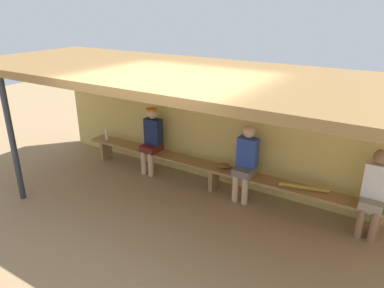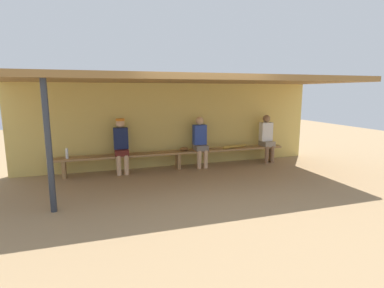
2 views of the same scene
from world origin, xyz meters
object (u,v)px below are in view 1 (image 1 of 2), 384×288
object	(u,v)px
player_in_red	(152,137)
baseball_bat	(304,187)
player_middle	(374,190)
player_shirtless_tan	(246,160)
bench	(214,170)
baseball_glove_tan	(224,166)
support_post	(12,140)
water_bottle_clear	(107,135)

from	to	relation	value
player_in_red	baseball_bat	size ratio (longest dim) A/B	1.74
player_middle	player_shirtless_tan	distance (m)	2.00
bench	baseball_glove_tan	distance (m)	0.22
baseball_glove_tan	baseball_bat	xyz separation A→B (m)	(1.45, -0.04, -0.01)
bench	player_in_red	xyz separation A→B (m)	(-1.43, 0.00, 0.36)
player_shirtless_tan	bench	bearing A→B (deg)	-179.71
support_post	player_shirtless_tan	size ratio (longest dim) A/B	1.65
support_post	player_in_red	xyz separation A→B (m)	(1.30, 2.10, -0.35)
bench	baseball_bat	size ratio (longest dim) A/B	7.75
player_in_red	baseball_glove_tan	bearing A→B (deg)	1.22
player_in_red	player_shirtless_tan	size ratio (longest dim) A/B	1.01
player_middle	player_in_red	distance (m)	4.05
bench	baseball_glove_tan	size ratio (longest dim) A/B	25.00
support_post	baseball_glove_tan	size ratio (longest dim) A/B	9.17
water_bottle_clear	baseball_bat	distance (m)	4.30
water_bottle_clear	baseball_bat	world-z (taller)	water_bottle_clear
player_shirtless_tan	baseball_bat	size ratio (longest dim) A/B	1.72
player_middle	water_bottle_clear	distance (m)	5.28
bench	baseball_bat	xyz separation A→B (m)	(1.63, -0.00, 0.11)
player_middle	player_shirtless_tan	size ratio (longest dim) A/B	1.00
support_post	bench	bearing A→B (deg)	37.61
support_post	baseball_bat	world-z (taller)	support_post
baseball_glove_tan	support_post	bearing A→B (deg)	17.23
bench	player_shirtless_tan	bearing A→B (deg)	0.29
support_post	bench	distance (m)	3.51
support_post	baseball_bat	size ratio (longest dim) A/B	2.84
player_middle	baseball_bat	xyz separation A→B (m)	(-0.99, -0.00, -0.24)
support_post	player_in_red	size ratio (longest dim) A/B	1.64
baseball_bat	bench	bearing A→B (deg)	167.09
player_in_red	water_bottle_clear	world-z (taller)	player_in_red
player_in_red	player_shirtless_tan	world-z (taller)	player_in_red
bench	player_in_red	distance (m)	1.47
player_middle	baseball_glove_tan	world-z (taller)	player_middle
player_shirtless_tan	baseball_glove_tan	bearing A→B (deg)	175.43
player_middle	baseball_bat	world-z (taller)	player_middle
bench	player_shirtless_tan	distance (m)	0.70
baseball_bat	player_shirtless_tan	bearing A→B (deg)	166.92
baseball_bat	support_post	bearing A→B (deg)	-167.18
player_in_red	baseball_bat	distance (m)	3.07
player_shirtless_tan	support_post	bearing A→B (deg)	-147.80
player_shirtless_tan	baseball_glove_tan	size ratio (longest dim) A/B	5.56
bench	player_middle	distance (m)	2.64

